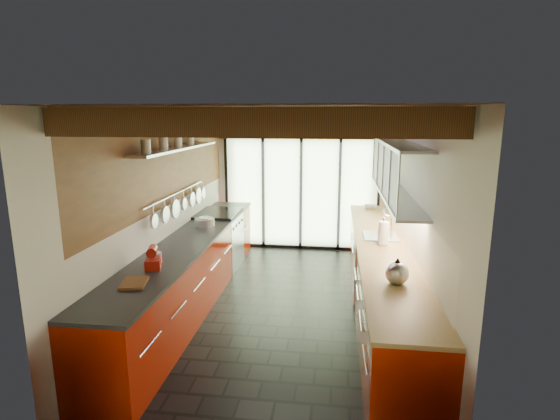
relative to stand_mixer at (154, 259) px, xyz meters
The scene contains 18 objects.
ground 2.01m from the stand_mixer, 42.84° to the left, with size 5.50×5.50×0.00m, color black.
room_shell 1.85m from the stand_mixer, 42.84° to the left, with size 5.50×5.50×5.50m.
ceiling_beams 2.47m from the stand_mixer, 50.78° to the left, with size 3.14×5.06×4.90m.
glass_door 4.12m from the stand_mixer, 71.84° to the left, with size 2.95×0.10×2.90m.
left_counter 1.30m from the stand_mixer, 90.24° to the left, with size 0.68×5.00×0.92m.
range_stove 2.68m from the stand_mixer, 90.11° to the left, with size 0.66×0.90×0.97m.
right_counter 2.86m from the stand_mixer, 24.86° to the left, with size 0.68×5.00×0.92m.
sink_assembly 3.01m from the stand_mixer, 31.67° to the left, with size 0.45×0.52×0.43m.
upper_cabinets_right 3.19m from the stand_mixer, 28.69° to the left, with size 0.34×3.00×3.00m.
left_wall_fixtures 1.67m from the stand_mixer, 97.80° to the left, with size 0.28×2.60×0.96m.
stand_mixer is the anchor object (origin of this frame).
pot_large 1.86m from the stand_mixer, 90.00° to the left, with size 0.20×0.20×0.13m, color silver.
pot_small 1.85m from the stand_mixer, 90.00° to the left, with size 0.29×0.29×0.11m, color silver.
cutting_board 0.49m from the stand_mixer, 90.00° to the right, with size 0.23×0.32×0.03m, color brown.
kettle 2.54m from the stand_mixer, ahead, with size 0.30×0.32×0.27m.
paper_towel 2.81m from the stand_mixer, 25.20° to the left, with size 0.16×0.16×0.35m.
soap_bottle 2.87m from the stand_mixer, 27.67° to the left, with size 0.09×0.09×0.21m, color silver.
bowl 4.27m from the stand_mixer, 53.46° to the left, with size 0.22×0.22×0.06m, color silver.
Camera 1 is at (0.65, -5.44, 2.53)m, focal length 28.00 mm.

